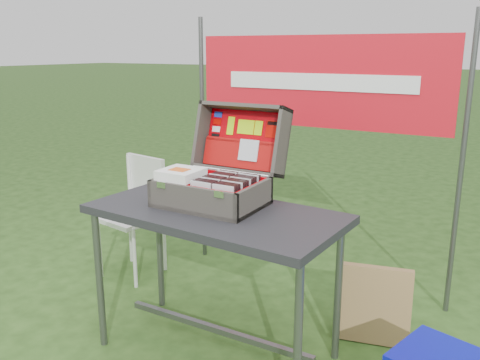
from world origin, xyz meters
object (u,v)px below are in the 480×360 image
Objects in this scene: suitcase at (217,157)px; cardboard_box at (373,304)px; chair at (131,219)px; table at (216,283)px.

suitcase is 1.27× the size of cardboard_box.
table is at bearing -17.14° from chair.
table is at bearing -63.56° from suitcase.
table is 2.35× the size of suitcase.
suitcase is at bearing -12.77° from chair.
suitcase reaches higher than chair.
suitcase reaches higher than cardboard_box.
table is 1.53× the size of chair.
chair is 1.65m from cardboard_box.
cardboard_box is at bearing 40.91° from table.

